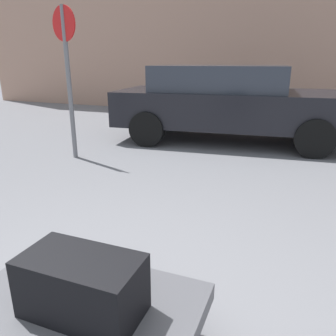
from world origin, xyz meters
The scene contains 4 objects.
luggage_cart centered at (0.00, 0.00, 0.27)m, with size 1.20×0.76×0.34m.
duffel_bag_black_center centered at (0.05, -0.06, 0.49)m, with size 0.58×0.31×0.30m, color black.
parked_car centered at (-0.34, 5.24, 0.76)m, with size 4.46×2.27×1.42m.
no_parking_sign centered at (-2.39, 3.15, 1.41)m, with size 0.49×0.15×2.27m.
Camera 1 is at (0.92, -1.14, 1.51)m, focal length 35.34 mm.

